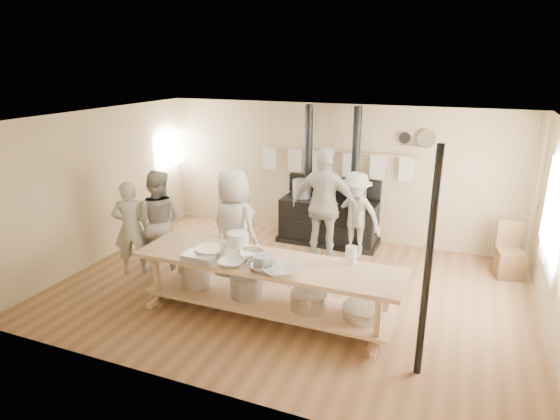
{
  "coord_description": "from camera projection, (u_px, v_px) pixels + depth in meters",
  "views": [
    {
      "loc": [
        2.27,
        -6.08,
        3.36
      ],
      "look_at": [
        -0.24,
        0.2,
        1.19
      ],
      "focal_mm": 30.0,
      "sensor_mm": 36.0,
      "label": 1
    }
  ],
  "objects": [
    {
      "name": "ground",
      "position": [
        290.0,
        289.0,
        7.21
      ],
      "size": [
        7.0,
        7.0,
        0.0
      ],
      "primitive_type": "plane",
      "color": "brown",
      "rests_on": "ground"
    },
    {
      "name": "bowl_steel_b",
      "position": [
        262.0,
        267.0,
        5.82
      ],
      "size": [
        0.51,
        0.51,
        0.11
      ],
      "primitive_type": "imported",
      "rotation": [
        0.0,
        0.0,
        3.87
      ],
      "color": "silver",
      "rests_on": "prep_table"
    },
    {
      "name": "pitcher",
      "position": [
        351.0,
        255.0,
        6.04
      ],
      "size": [
        0.17,
        0.17,
        0.23
      ],
      "primitive_type": "cylinder",
      "rotation": [
        0.0,
        0.0,
        -0.19
      ],
      "color": "white",
      "rests_on": "prep_table"
    },
    {
      "name": "cook_left",
      "position": [
        158.0,
        221.0,
        7.66
      ],
      "size": [
        0.95,
        0.81,
        1.7
      ],
      "primitive_type": "imported",
      "rotation": [
        0.0,
        0.0,
        3.36
      ],
      "color": "beige",
      "rests_on": "ground"
    },
    {
      "name": "cook_by_window",
      "position": [
        355.0,
        215.0,
        8.23
      ],
      "size": [
        1.1,
        0.79,
        1.54
      ],
      "primitive_type": "imported",
      "rotation": [
        0.0,
        0.0,
        -0.24
      ],
      "color": "beige",
      "rests_on": "ground"
    },
    {
      "name": "cook_center",
      "position": [
        234.0,
        227.0,
        7.22
      ],
      "size": [
        1.02,
        0.81,
        1.81
      ],
      "primitive_type": "imported",
      "rotation": [
        0.0,
        0.0,
        2.84
      ],
      "color": "beige",
      "rests_on": "ground"
    },
    {
      "name": "left_opening",
      "position": [
        169.0,
        149.0,
        9.71
      ],
      "size": [
        0.0,
        0.9,
        0.9
      ],
      "color": "white",
      "rests_on": "ground"
    },
    {
      "name": "room_shell",
      "position": [
        291.0,
        187.0,
        6.71
      ],
      "size": [
        7.0,
        7.0,
        7.0
      ],
      "color": "tan",
      "rests_on": "ground"
    },
    {
      "name": "bowl_steel_a",
      "position": [
        250.0,
        255.0,
        6.18
      ],
      "size": [
        0.49,
        0.49,
        0.11
      ],
      "primitive_type": "imported",
      "rotation": [
        0.0,
        0.0,
        0.53
      ],
      "color": "silver",
      "rests_on": "prep_table"
    },
    {
      "name": "prep_table",
      "position": [
        266.0,
        283.0,
        6.26
      ],
      "size": [
        3.6,
        0.9,
        0.85
      ],
      "color": "tan",
      "rests_on": "ground"
    },
    {
      "name": "window_right",
      "position": [
        557.0,
        211.0,
        6.05
      ],
      "size": [
        0.09,
        1.5,
        1.65
      ],
      "color": "beige",
      "rests_on": "ground"
    },
    {
      "name": "bucket_galv",
      "position": [
        263.0,
        264.0,
        5.8
      ],
      "size": [
        0.27,
        0.27,
        0.22
      ],
      "primitive_type": "cylinder",
      "rotation": [
        0.0,
        0.0,
        0.18
      ],
      "color": "gray",
      "rests_on": "prep_table"
    },
    {
      "name": "back_wall_shelf",
      "position": [
        417.0,
        141.0,
        8.23
      ],
      "size": [
        0.63,
        0.14,
        0.32
      ],
      "color": "tan",
      "rests_on": "ground"
    },
    {
      "name": "bowl_white_b",
      "position": [
        280.0,
        270.0,
        5.73
      ],
      "size": [
        0.63,
        0.63,
        0.11
      ],
      "primitive_type": "imported",
      "rotation": [
        0.0,
        0.0,
        2.37
      ],
      "color": "white",
      "rests_on": "prep_table"
    },
    {
      "name": "mixing_bowl_large",
      "position": [
        210.0,
        252.0,
        6.25
      ],
      "size": [
        0.52,
        0.52,
        0.13
      ],
      "primitive_type": "cylinder",
      "rotation": [
        0.0,
        0.0,
        -0.37
      ],
      "color": "silver",
      "rests_on": "prep_table"
    },
    {
      "name": "cook_far_left",
      "position": [
        131.0,
        228.0,
        7.56
      ],
      "size": [
        0.68,
        0.61,
        1.56
      ],
      "primitive_type": "imported",
      "rotation": [
        0.0,
        0.0,
        3.69
      ],
      "color": "beige",
      "rests_on": "ground"
    },
    {
      "name": "roasting_pan",
      "position": [
        200.0,
        257.0,
        6.13
      ],
      "size": [
        0.44,
        0.29,
        0.1
      ],
      "primitive_type": "cube",
      "rotation": [
        0.0,
        0.0,
        0.01
      ],
      "color": "#B2B2B7",
      "rests_on": "prep_table"
    },
    {
      "name": "deep_bowl_enamel",
      "position": [
        238.0,
        239.0,
        6.62
      ],
      "size": [
        0.39,
        0.39,
        0.19
      ],
      "primitive_type": "cylinder",
      "rotation": [
        0.0,
        0.0,
        0.32
      ],
      "color": "white",
      "rests_on": "prep_table"
    },
    {
      "name": "stove",
      "position": [
        329.0,
        216.0,
        8.93
      ],
      "size": [
        1.9,
        0.75,
        2.6
      ],
      "color": "black",
      "rests_on": "ground"
    },
    {
      "name": "chair",
      "position": [
        510.0,
        261.0,
        7.58
      ],
      "size": [
        0.49,
        0.49,
        0.9
      ],
      "rotation": [
        0.0,
        0.0,
        0.18
      ],
      "color": "brown",
      "rests_on": "ground"
    },
    {
      "name": "bowl_white_a",
      "position": [
        231.0,
        263.0,
        5.97
      ],
      "size": [
        0.34,
        0.34,
        0.08
      ],
      "primitive_type": "imported",
      "rotation": [
        0.0,
        0.0,
        0.04
      ],
      "color": "white",
      "rests_on": "prep_table"
    },
    {
      "name": "support_post",
      "position": [
        428.0,
        267.0,
        4.89
      ],
      "size": [
        0.08,
        0.08,
        2.6
      ],
      "primitive_type": "cylinder",
      "color": "black",
      "rests_on": "ground"
    },
    {
      "name": "towel_rail",
      "position": [
        335.0,
        160.0,
        8.85
      ],
      "size": [
        3.0,
        0.04,
        0.47
      ],
      "color": "tan",
      "rests_on": "ground"
    },
    {
      "name": "cook_right",
      "position": [
        325.0,
        206.0,
        7.94
      ],
      "size": [
        1.2,
        0.54,
        2.01
      ],
      "primitive_type": "imported",
      "rotation": [
        0.0,
        0.0,
        3.1
      ],
      "color": "beige",
      "rests_on": "ground"
    }
  ]
}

